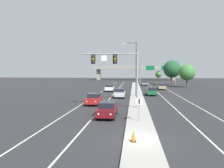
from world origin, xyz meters
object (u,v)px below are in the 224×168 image
at_px(car_oncoming_silver, 120,93).
at_px(tree_far_right_a, 187,73).
at_px(car_oncoming_red, 94,99).
at_px(street_lamp_median, 135,65).
at_px(traffic_cone_median_nose, 133,136).
at_px(highway_sign_gantry, 158,67).
at_px(overhead_signal_mast, 119,67).
at_px(car_receding_green, 151,91).
at_px(car_oncoming_darkred, 107,109).
at_px(tree_far_right_c, 159,74).
at_px(car_receding_grey, 144,83).
at_px(median_sign_post, 139,106).
at_px(tree_far_right_b, 172,69).
at_px(car_oncoming_white, 110,88).
at_px(car_receding_tan, 161,86).

relative_size(car_oncoming_silver, tree_far_right_a, 0.68).
bearing_deg(car_oncoming_red, street_lamp_median, 58.97).
xyz_separation_m(traffic_cone_median_nose, highway_sign_gantry, (8.75, 66.36, 5.66)).
distance_m(overhead_signal_mast, highway_sign_gantry, 54.30).
relative_size(car_receding_green, traffic_cone_median_nose, 6.05).
relative_size(car_oncoming_darkred, tree_far_right_c, 0.96).
bearing_deg(street_lamp_median, car_receding_grey, 84.12).
relative_size(median_sign_post, traffic_cone_median_nose, 2.97).
xyz_separation_m(car_receding_green, tree_far_right_b, (9.03, 29.50, 4.56)).
xyz_separation_m(traffic_cone_median_nose, tree_far_right_a, (15.12, 48.94, 3.81)).
bearing_deg(car_oncoming_darkred, highway_sign_gantry, 78.88).
xyz_separation_m(street_lamp_median, car_oncoming_white, (-5.87, 10.21, -4.97)).
relative_size(overhead_signal_mast, car_receding_grey, 1.60).
distance_m(car_receding_tan, tree_far_right_b, 17.67).
bearing_deg(overhead_signal_mast, highway_sign_gantry, 78.73).
xyz_separation_m(overhead_signal_mast, car_receding_grey, (5.27, 43.99, -4.51)).
distance_m(overhead_signal_mast, tree_far_right_c, 83.71).
height_order(overhead_signal_mast, highway_sign_gantry, highway_sign_gantry).
height_order(car_receding_tan, tree_far_right_a, tree_far_right_a).
height_order(car_oncoming_silver, car_receding_green, same).
bearing_deg(tree_far_right_c, median_sign_post, -97.51).
bearing_deg(overhead_signal_mast, car_receding_grey, 83.17).
bearing_deg(overhead_signal_mast, car_receding_green, 70.90).
height_order(car_oncoming_red, car_receding_grey, same).
distance_m(median_sign_post, car_oncoming_white, 30.82).
xyz_separation_m(traffic_cone_median_nose, tree_far_right_c, (12.35, 95.58, 2.53)).
bearing_deg(car_oncoming_white, car_oncoming_silver, -74.61).
distance_m(car_receding_grey, highway_sign_gantry, 11.95).
bearing_deg(traffic_cone_median_nose, tree_far_right_c, 82.64).
xyz_separation_m(car_oncoming_white, car_receding_tan, (12.75, 5.72, 0.00)).
relative_size(median_sign_post, car_oncoming_red, 0.49).
bearing_deg(car_receding_green, traffic_cone_median_nose, -96.85).
relative_size(car_oncoming_silver, car_receding_green, 1.00).
relative_size(highway_sign_gantry, tree_far_right_c, 2.85).
bearing_deg(car_receding_green, car_oncoming_silver, -146.62).
height_order(car_receding_green, car_receding_grey, same).
bearing_deg(traffic_cone_median_nose, highway_sign_gantry, 82.49).
relative_size(car_oncoming_darkred, car_receding_tan, 1.00).
distance_m(street_lamp_median, tree_far_right_c, 70.97).
distance_m(overhead_signal_mast, car_oncoming_red, 6.57).
xyz_separation_m(tree_far_right_b, tree_far_right_a, (2.69, -8.90, -1.06)).
relative_size(median_sign_post, highway_sign_gantry, 0.17).
height_order(street_lamp_median, tree_far_right_c, street_lamp_median).
xyz_separation_m(car_oncoming_darkred, car_receding_tan, (9.77, 33.66, 0.00)).
relative_size(car_oncoming_white, car_receding_green, 1.00).
relative_size(car_oncoming_darkred, car_receding_grey, 0.99).
xyz_separation_m(car_oncoming_silver, car_receding_tan, (9.58, 17.22, 0.00)).
relative_size(street_lamp_median, highway_sign_gantry, 0.75).
bearing_deg(tree_far_right_c, car_receding_green, -97.58).
xyz_separation_m(car_oncoming_silver, tree_far_right_a, (17.66, 24.52, 3.50)).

